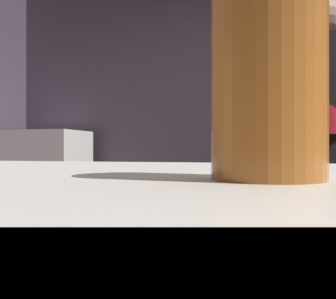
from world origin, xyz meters
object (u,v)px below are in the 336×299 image
object	(u,v)px
mini_fridge	(49,199)
bartender	(312,169)
pint_glass_near	(268,75)
bottle_vinegar	(326,141)
mixing_bowl	(208,178)
bottle_olive_oil	(258,142)

from	to	relation	value
mini_fridge	bartender	bearing A→B (deg)	-35.25
pint_glass_near	bottle_vinegar	world-z (taller)	bottle_vinegar
mini_fridge	mixing_bowl	bearing A→B (deg)	-31.37
bottle_vinegar	bottle_olive_oil	bearing A→B (deg)	176.16
mini_fridge	bottle_olive_oil	distance (m)	1.93
bartender	bottle_vinegar	bearing A→B (deg)	-24.80
bartender	bottle_olive_oil	bearing A→B (deg)	-6.65
bottle_olive_oil	bartender	bearing A→B (deg)	-81.57
mini_fridge	bottle_olive_oil	bearing A→B (deg)	4.73
mixing_bowl	bottle_olive_oil	world-z (taller)	bottle_olive_oil
bottle_vinegar	bottle_olive_oil	xyz separation A→B (m)	(-0.52, 0.03, -0.00)
mini_fridge	mixing_bowl	size ratio (longest dim) A/B	6.16
mixing_bowl	bottle_olive_oil	size ratio (longest dim) A/B	0.97
bartender	bottle_olive_oil	xyz separation A→B (m)	(-0.24, 1.63, 0.14)
bartender	pint_glass_near	distance (m)	1.39
mixing_bowl	bottle_vinegar	size ratio (longest dim) A/B	0.92
mixing_bowl	bartender	bearing A→B (deg)	-45.64
mini_fridge	pint_glass_near	world-z (taller)	mini_fridge
mini_fridge	bartender	world-z (taller)	bartender
bartender	mixing_bowl	distance (m)	0.71
mixing_bowl	bottle_olive_oil	distance (m)	1.18
bottle_olive_oil	pint_glass_near	bearing A→B (deg)	-88.73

